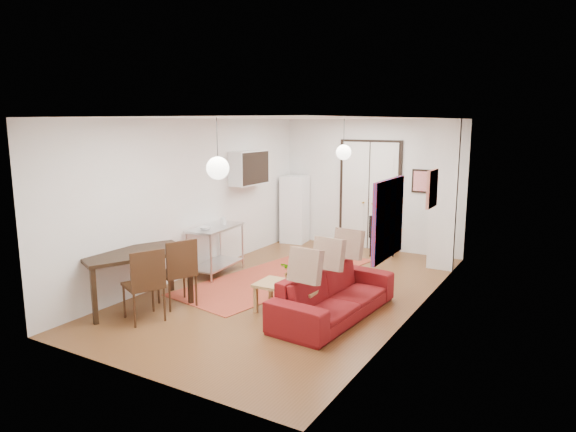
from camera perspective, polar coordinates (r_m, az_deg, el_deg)
The scene contains 27 objects.
floor at distance 8.89m, azimuth 0.58°, elevation -8.23°, with size 7.00×7.00×0.00m, color brown.
ceiling at distance 8.42m, azimuth 0.62°, elevation 10.81°, with size 4.20×7.00×0.02m, color white.
wall_back at distance 11.67m, azimuth 9.14°, elevation 3.45°, with size 4.20×0.02×2.90m, color white.
wall_front at distance 5.82m, azimuth -16.74°, elevation -3.91°, with size 4.20×0.02×2.90m, color white.
wall_left at distance 9.73m, azimuth -10.22°, elevation 2.03°, with size 0.02×7.00×2.90m, color white.
wall_right at distance 7.73m, azimuth 14.26°, elevation -0.29°, with size 0.02×7.00×2.90m, color white.
double_doors at distance 11.67m, azimuth 9.02°, elevation 2.21°, with size 1.44×0.06×2.50m, color silver.
stub_partition at distance 10.23m, azimuth 16.89°, elevation 2.15°, with size 0.50×0.10×2.90m, color white.
wall_cabinet at distance 10.75m, azimuth -4.37°, elevation 5.37°, with size 0.35×1.00×0.70m, color white.
painting_popart at distance 6.53m, azimuth 11.07°, elevation -0.32°, with size 0.05×1.00×1.00m, color red.
painting_abstract at distance 8.45m, azimuth 15.72°, elevation 2.94°, with size 0.05×0.50×0.60m, color beige.
poster_back at distance 11.27m, azimuth 14.57°, elevation 3.77°, with size 0.40×0.03×0.50m, color red.
print_left at distance 11.24m, azimuth -3.55°, elevation 5.86°, with size 0.03×0.44×0.54m, color #A77A45.
pendant_back at distance 10.22m, azimuth 6.20°, elevation 7.05°, with size 0.30×0.30×0.80m.
pendant_front at distance 6.78m, azimuth -7.81°, elevation 5.30°, with size 0.30×0.30×0.80m.
kilim_rug at distance 9.66m, azimuth -0.97°, elevation -6.66°, with size 1.56×4.16×0.01m, color #BA482E.
sofa at distance 7.69m, azimuth 5.16°, elevation -8.65°, with size 0.91×2.32×0.68m, color maroon.
coffee_table at distance 7.76m, azimuth 0.08°, elevation -8.05°, with size 1.02×0.58×0.44m.
potted_plant at distance 7.63m, azimuth 0.73°, elevation -6.21°, with size 0.34×0.39×0.43m, color #33682E.
kitchen_counter at distance 9.76m, azimuth -8.04°, elevation -3.03°, with size 0.70×1.24×0.91m.
bowl at distance 9.46m, azimuth -9.22°, elevation -1.33°, with size 0.21×0.21×0.05m, color silver.
soap_bottle at distance 9.87m, azimuth -7.21°, elevation -0.38°, with size 0.09×0.09×0.19m, color #5286B3.
fridge at distance 12.20m, azimuth 0.76°, elevation 0.76°, with size 0.56×0.56×1.58m, color white.
dining_table at distance 8.29m, azimuth -16.67°, elevation -4.46°, with size 1.48×1.81×0.87m.
dining_chair_near at distance 8.29m, azimuth -11.79°, elevation -5.30°, with size 0.68×0.81×1.08m.
dining_chair_far at distance 7.80m, azimuth -15.24°, elevation -6.44°, with size 0.68×0.81×1.08m.
black_side_chair at distance 11.15m, azimuth 10.58°, elevation -1.78°, with size 0.50×0.51×0.89m.
Camera 1 is at (4.16, -7.32, 2.85)m, focal length 32.00 mm.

